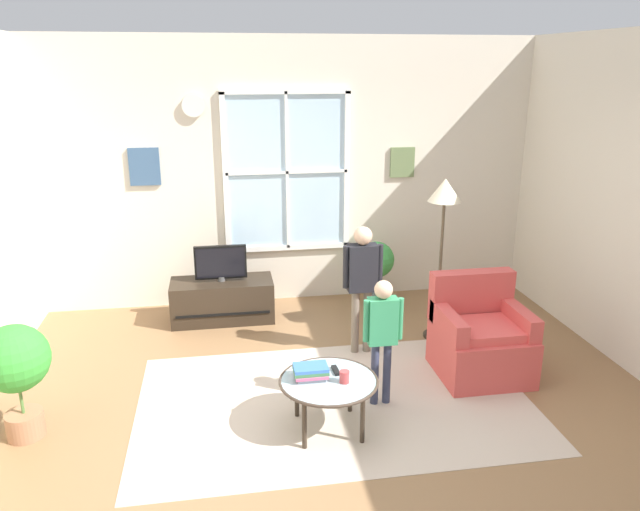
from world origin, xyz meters
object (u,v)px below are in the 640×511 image
object	(u,v)px
armchair	(480,339)
floor_lamp	(444,206)
potted_plant_corner	(16,366)
cup	(344,377)
remote_near_books	(336,370)
tv_stand	(223,300)
coffee_table	(329,383)
book_stack	(311,372)
person_black_shirt	(362,275)
person_green_shirt	(382,328)
television	(221,263)
potted_plant_by_window	(376,266)

from	to	relation	value
armchair	floor_lamp	size ratio (longest dim) A/B	0.54
potted_plant_corner	floor_lamp	xyz separation A→B (m)	(3.60, 1.15, 0.77)
cup	potted_plant_corner	world-z (taller)	potted_plant_corner
armchair	remote_near_books	world-z (taller)	armchair
tv_stand	coffee_table	distance (m)	2.36
coffee_table	book_stack	distance (m)	0.16
remote_near_books	floor_lamp	distance (m)	2.07
book_stack	person_black_shirt	xyz separation A→B (m)	(0.66, 1.18, 0.31)
tv_stand	person_black_shirt	world-z (taller)	person_black_shirt
cup	person_black_shirt	size ratio (longest dim) A/B	0.07
armchair	coffee_table	world-z (taller)	armchair
person_black_shirt	person_green_shirt	bearing A→B (deg)	-93.37
coffee_table	remote_near_books	bearing A→B (deg)	56.77
coffee_table	person_black_shirt	bearing A→B (deg)	66.41
television	potted_plant_by_window	distance (m)	1.72
television	potted_plant_by_window	world-z (taller)	television
armchair	potted_plant_by_window	size ratio (longest dim) A/B	1.14
cup	person_black_shirt	distance (m)	1.39
coffee_table	remote_near_books	world-z (taller)	remote_near_books
potted_plant_by_window	coffee_table	bearing A→B (deg)	-112.39
person_green_shirt	floor_lamp	size ratio (longest dim) A/B	0.65
cup	potted_plant_corner	xyz separation A→B (m)	(-2.34, 0.33, 0.12)
book_stack	potted_plant_by_window	world-z (taller)	potted_plant_by_window
armchair	cup	bearing A→B (deg)	-152.55
potted_plant_by_window	floor_lamp	xyz separation A→B (m)	(0.41, -0.89, 0.87)
tv_stand	potted_plant_by_window	world-z (taller)	potted_plant_by_window
television	person_black_shirt	xyz separation A→B (m)	(1.29, -1.00, 0.13)
television	tv_stand	bearing A→B (deg)	90.00
person_black_shirt	potted_plant_by_window	xyz separation A→B (m)	(0.42, 1.09, -0.29)
person_green_shirt	potted_plant_corner	bearing A→B (deg)	-179.63
armchair	floor_lamp	world-z (taller)	floor_lamp
coffee_table	potted_plant_corner	bearing A→B (deg)	172.89
tv_stand	person_black_shirt	bearing A→B (deg)	-37.63
remote_near_books	floor_lamp	world-z (taller)	floor_lamp
armchair	coffee_table	size ratio (longest dim) A/B	1.17
potted_plant_by_window	floor_lamp	bearing A→B (deg)	-64.92
person_black_shirt	floor_lamp	bearing A→B (deg)	13.76
coffee_table	floor_lamp	xyz separation A→B (m)	(1.37, 1.43, 0.96)
coffee_table	potted_plant_by_window	bearing A→B (deg)	67.61
armchair	remote_near_books	bearing A→B (deg)	-158.87
potted_plant_corner	armchair	bearing A→B (deg)	5.85
armchair	potted_plant_corner	size ratio (longest dim) A/B	0.98
television	person_green_shirt	xyz separation A→B (m)	(1.24, -1.93, 0.02)
armchair	cup	distance (m)	1.55
potted_plant_by_window	potted_plant_corner	world-z (taller)	potted_plant_corner
television	person_green_shirt	size ratio (longest dim) A/B	0.51
book_stack	potted_plant_by_window	xyz separation A→B (m)	(1.08, 2.27, 0.02)
tv_stand	floor_lamp	xyz separation A→B (m)	(2.13, -0.79, 1.13)
armchair	cup	world-z (taller)	armchair
coffee_table	cup	size ratio (longest dim) A/B	8.12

